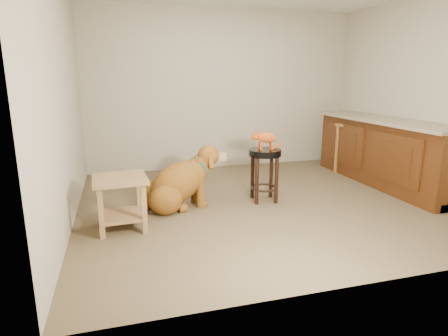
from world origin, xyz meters
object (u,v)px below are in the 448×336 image
object	(u,v)px
golden_retriever	(178,184)
tabby_kitten	(264,138)
padded_stool	(265,165)
wood_stool	(353,148)
side_table	(121,195)

from	to	relation	value
golden_retriever	tabby_kitten	bearing A→B (deg)	-11.16
padded_stool	tabby_kitten	world-z (taller)	tabby_kitten
wood_stool	side_table	xyz separation A→B (m)	(-3.60, -1.32, -0.06)
side_table	golden_retriever	bearing A→B (deg)	35.48
golden_retriever	tabby_kitten	xyz separation A→B (m)	(1.06, -0.03, 0.50)
tabby_kitten	side_table	bearing A→B (deg)	-158.19
side_table	tabby_kitten	xyz separation A→B (m)	(1.72, 0.44, 0.44)
padded_stool	tabby_kitten	distance (m)	0.33
wood_stool	side_table	world-z (taller)	wood_stool
wood_stool	golden_retriever	distance (m)	3.07
padded_stool	side_table	bearing A→B (deg)	-165.76
side_table	golden_retriever	size ratio (longest dim) A/B	0.45
padded_stool	golden_retriever	size ratio (longest dim) A/B	0.54
tabby_kitten	wood_stool	bearing A→B (deg)	32.60
side_table	padded_stool	bearing A→B (deg)	14.24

